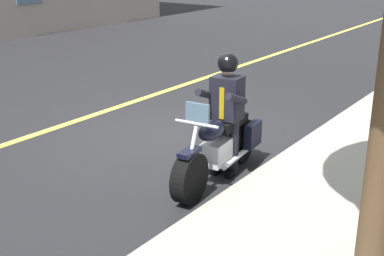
% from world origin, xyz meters
% --- Properties ---
extents(ground_plane, '(80.00, 80.00, 0.00)m').
position_xyz_m(ground_plane, '(0.00, 0.00, 0.00)').
color(ground_plane, black).
extents(lane_center_stripe, '(60.00, 0.16, 0.01)m').
position_xyz_m(lane_center_stripe, '(0.00, -2.00, 0.01)').
color(lane_center_stripe, '#E5DB4C').
rests_on(lane_center_stripe, ground_plane).
extents(motorcycle_main, '(2.22, 0.76, 1.26)m').
position_xyz_m(motorcycle_main, '(0.93, 1.56, 0.45)').
color(motorcycle_main, black).
rests_on(motorcycle_main, ground_plane).
extents(rider_main, '(0.67, 0.60, 1.74)m').
position_xyz_m(rider_main, '(0.74, 1.53, 1.04)').
color(rider_main, black).
rests_on(rider_main, ground_plane).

